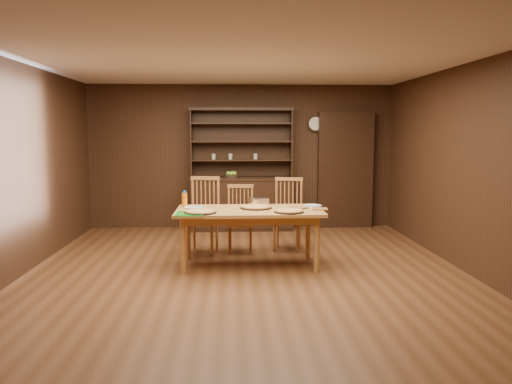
{
  "coord_description": "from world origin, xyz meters",
  "views": [
    {
      "loc": [
        -0.18,
        -6.13,
        1.75
      ],
      "look_at": [
        0.14,
        0.4,
        0.96
      ],
      "focal_mm": 35.0,
      "sensor_mm": 36.0,
      "label": 1
    }
  ],
  "objects": [
    {
      "name": "dining_table",
      "position": [
        0.05,
        0.27,
        0.67
      ],
      "size": [
        1.89,
        0.94,
        0.75
      ],
      "color": "#BC7B41",
      "rests_on": "floor"
    },
    {
      "name": "pizza_center",
      "position": [
        0.14,
        0.35,
        0.77
      ],
      "size": [
        0.42,
        0.42,
        0.04
      ],
      "color": "black",
      "rests_on": "dining_table"
    },
    {
      "name": "foil_dish",
      "position": [
        0.19,
        0.65,
        0.8
      ],
      "size": [
        0.29,
        0.25,
        0.1
      ],
      "primitive_type": "cube",
      "rotation": [
        0.0,
        0.0,
        0.33
      ],
      "color": "white",
      "rests_on": "dining_table"
    },
    {
      "name": "fruit_bowl",
      "position": [
        -0.19,
        2.69,
        0.98
      ],
      "size": [
        0.27,
        0.27,
        0.12
      ],
      "color": "black",
      "rests_on": "china_hutch"
    },
    {
      "name": "pot_holder_b",
      "position": [
        0.68,
        0.31,
        0.76
      ],
      "size": [
        0.3,
        0.3,
        0.02
      ],
      "primitive_type": "cube",
      "rotation": [
        0.0,
        0.0,
        -0.7
      ],
      "color": "red",
      "rests_on": "dining_table"
    },
    {
      "name": "china_hutch",
      "position": [
        -0.0,
        2.75,
        0.6
      ],
      "size": [
        1.84,
        0.52,
        2.17
      ],
      "color": "black",
      "rests_on": "floor"
    },
    {
      "name": "juice_bottle",
      "position": [
        -0.81,
        0.52,
        0.85
      ],
      "size": [
        0.07,
        0.07,
        0.22
      ],
      "color": "orange",
      "rests_on": "dining_table"
    },
    {
      "name": "plate_left",
      "position": [
        -0.68,
        0.43,
        0.76
      ],
      "size": [
        0.27,
        0.27,
        0.02
      ],
      "color": "white",
      "rests_on": "dining_table"
    },
    {
      "name": "floor",
      "position": [
        0.0,
        0.0,
        0.0
      ],
      "size": [
        6.0,
        6.0,
        0.0
      ],
      "primitive_type": "plane",
      "color": "brown",
      "rests_on": "ground"
    },
    {
      "name": "wall_clock",
      "position": [
        1.35,
        2.96,
        1.9
      ],
      "size": [
        0.3,
        0.05,
        0.3
      ],
      "color": "black",
      "rests_on": "room_shell"
    },
    {
      "name": "pot_holder_a",
      "position": [
        0.96,
        0.21,
        0.76
      ],
      "size": [
        0.21,
        0.21,
        0.01
      ],
      "primitive_type": "cube",
      "rotation": [
        0.0,
        0.0,
        -0.1
      ],
      "color": "red",
      "rests_on": "dining_table"
    },
    {
      "name": "pizza_left",
      "position": [
        -0.57,
        -0.0,
        0.77
      ],
      "size": [
        0.4,
        0.4,
        0.04
      ],
      "color": "black",
      "rests_on": "dining_table"
    },
    {
      "name": "cooling_rack",
      "position": [
        -0.7,
        -0.07,
        0.76
      ],
      "size": [
        0.42,
        0.42,
        0.01
      ],
      "primitive_type": null,
      "rotation": [
        0.0,
        0.0,
        -0.39
      ],
      "color": "green",
      "rests_on": "dining_table"
    },
    {
      "name": "chair_right",
      "position": [
        0.66,
        1.2,
        0.57
      ],
      "size": [
        0.52,
        0.51,
        1.07
      ],
      "rotation": [
        0.0,
        0.0,
        -0.24
      ],
      "color": "#A9723A",
      "rests_on": "floor"
    },
    {
      "name": "pizza_right",
      "position": [
        0.54,
        -0.0,
        0.77
      ],
      "size": [
        0.37,
        0.37,
        0.04
      ],
      "color": "black",
      "rests_on": "dining_table"
    },
    {
      "name": "chair_left",
      "position": [
        -0.59,
        1.07,
        0.59
      ],
      "size": [
        0.53,
        0.51,
        1.1
      ],
      "rotation": [
        0.0,
        0.0,
        -0.2
      ],
      "color": "#A9723A",
      "rests_on": "floor"
    },
    {
      "name": "chair_center",
      "position": [
        -0.06,
        1.09,
        0.52
      ],
      "size": [
        0.42,
        0.4,
        0.98
      ],
      "rotation": [
        0.0,
        0.0,
        -0.05
      ],
      "color": "#A9723A",
      "rests_on": "floor"
    },
    {
      "name": "doorway",
      "position": [
        1.9,
        2.9,
        1.05
      ],
      "size": [
        1.0,
        0.18,
        2.1
      ],
      "primitive_type": "cube",
      "color": "black",
      "rests_on": "floor"
    },
    {
      "name": "plate_right",
      "position": [
        0.92,
        0.51,
        0.76
      ],
      "size": [
        0.25,
        0.25,
        0.02
      ],
      "color": "white",
      "rests_on": "dining_table"
    },
    {
      "name": "room_shell",
      "position": [
        0.0,
        0.0,
        1.58
      ],
      "size": [
        6.0,
        6.0,
        6.0
      ],
      "color": "silver",
      "rests_on": "floor"
    }
  ]
}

